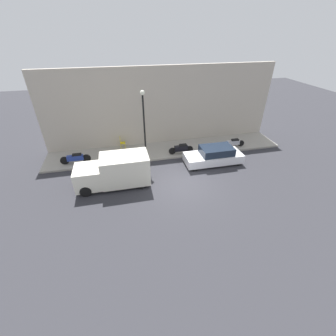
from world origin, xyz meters
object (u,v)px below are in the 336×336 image
object	(u,v)px
parked_car	(214,156)
cafe_chair	(122,142)
motorcycle_black	(181,149)
delivery_van	(114,171)
motorcycle_blue	(76,158)
scooter_silver	(233,143)
streetlamp	(144,118)

from	to	relation	value
parked_car	cafe_chair	size ratio (longest dim) A/B	4.36
motorcycle_black	cafe_chair	xyz separation A→B (m)	(1.97, 4.51, 0.12)
delivery_van	motorcycle_blue	distance (m)	4.19
scooter_silver	cafe_chair	xyz separation A→B (m)	(1.87, 9.00, 0.16)
motorcycle_blue	motorcycle_black	world-z (taller)	motorcycle_black
streetlamp	cafe_chair	xyz separation A→B (m)	(2.24, 1.69, -2.69)
motorcycle_blue	cafe_chair	xyz separation A→B (m)	(1.73, -3.41, 0.12)
scooter_silver	streetlamp	size ratio (longest dim) A/B	0.40
motorcycle_black	scooter_silver	bearing A→B (deg)	-88.71
parked_car	delivery_van	size ratio (longest dim) A/B	0.93
motorcycle_black	streetlamp	xyz separation A→B (m)	(-0.27, 2.82, 2.82)
delivery_van	motorcycle_black	size ratio (longest dim) A/B	2.31
delivery_van	streetlamp	distance (m)	4.24
motorcycle_blue	motorcycle_black	distance (m)	7.93
delivery_van	parked_car	bearing A→B (deg)	-81.08
parked_car	motorcycle_blue	distance (m)	10.14
scooter_silver	motorcycle_black	distance (m)	4.50
parked_car	delivery_van	world-z (taller)	delivery_van
scooter_silver	motorcycle_black	bearing A→B (deg)	91.29
motorcycle_blue	motorcycle_black	bearing A→B (deg)	-91.80
delivery_van	cafe_chair	distance (m)	4.92
cafe_chair	streetlamp	bearing A→B (deg)	-143.09
delivery_van	streetlamp	bearing A→B (deg)	-41.99
scooter_silver	streetlamp	distance (m)	7.86
scooter_silver	streetlamp	xyz separation A→B (m)	(-0.37, 7.32, 2.85)
delivery_van	motorcycle_black	world-z (taller)	delivery_van
parked_car	motorcycle_blue	size ratio (longest dim) A/B	1.98
delivery_van	motorcycle_blue	bearing A→B (deg)	41.21
scooter_silver	motorcycle_blue	xyz separation A→B (m)	(0.15, 12.42, 0.03)
delivery_van	motorcycle_blue	world-z (taller)	delivery_van
parked_car	motorcycle_blue	world-z (taller)	parked_car
scooter_silver	cafe_chair	bearing A→B (deg)	78.25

